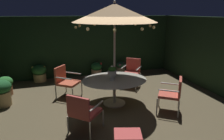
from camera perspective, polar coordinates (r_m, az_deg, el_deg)
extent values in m
cube|color=brown|center=(5.94, 0.59, -10.08)|extent=(7.52, 6.82, 0.02)
cube|color=black|center=(8.60, -6.01, 6.74)|extent=(7.52, 0.30, 2.45)
cube|color=#1D311B|center=(7.42, 28.30, 3.39)|extent=(0.30, 6.82, 2.45)
cylinder|color=#B8B1A5|center=(6.07, 0.66, -9.23)|extent=(0.65, 0.65, 0.03)
cylinder|color=#B8B1A5|center=(5.93, 0.67, -6.18)|extent=(0.09, 0.09, 0.73)
ellipsoid|color=#B3B09F|center=(5.79, 0.68, -2.71)|extent=(1.88, 1.56, 0.03)
cylinder|color=#BBB0AA|center=(5.65, 0.70, 2.22)|extent=(0.06, 0.06, 2.51)
cone|color=tan|center=(5.48, 0.74, 15.81)|extent=(2.24, 2.24, 0.47)
sphere|color=#BBB0AA|center=(5.49, 0.76, 18.68)|extent=(0.07, 0.07, 0.07)
sphere|color=#F9DB8C|center=(5.85, 10.70, 12.12)|extent=(0.08, 0.08, 0.08)
sphere|color=#F9DB8C|center=(6.33, 6.58, 12.58)|extent=(0.08, 0.08, 0.08)
sphere|color=#F9DB8C|center=(6.52, 0.56, 12.78)|extent=(0.08, 0.08, 0.08)
sphere|color=#F9DB8C|center=(6.35, -4.89, 12.63)|extent=(0.08, 0.08, 0.08)
sphere|color=#F9DB8C|center=(5.87, -9.12, 12.21)|extent=(0.08, 0.08, 0.08)
sphere|color=#F9DB8C|center=(5.29, -10.19, 11.75)|extent=(0.08, 0.08, 0.08)
sphere|color=#F9DB8C|center=(4.71, -6.84, 11.38)|extent=(0.08, 0.08, 0.08)
sphere|color=#F9DB8C|center=(4.47, 0.75, 11.24)|extent=(0.08, 0.08, 0.08)
sphere|color=#F9DB8C|center=(4.73, 8.47, 11.33)|extent=(0.08, 0.08, 0.08)
sphere|color=#F9DB8C|center=(5.31, 11.67, 11.69)|extent=(0.08, 0.08, 0.08)
cylinder|color=silver|center=(5.68, 0.01, -2.21)|extent=(0.11, 0.11, 0.14)
cylinder|color=beige|center=(5.63, 0.01, -0.87)|extent=(0.24, 0.24, 0.14)
ellipsoid|color=#26561C|center=(5.60, 0.01, 0.30)|extent=(0.22, 0.22, 0.13)
sphere|color=silver|center=(5.59, 0.01, 0.79)|extent=(0.08, 0.08, 0.08)
cylinder|color=#BBB6AB|center=(6.99, 6.70, -3.93)|extent=(0.04, 0.04, 0.46)
cylinder|color=#BBB6AB|center=(7.15, 2.48, -3.36)|extent=(0.04, 0.04, 0.46)
cylinder|color=#BBB6AB|center=(7.50, 7.95, -2.56)|extent=(0.04, 0.04, 0.46)
cylinder|color=#BBB6AB|center=(7.65, 3.98, -2.06)|extent=(0.04, 0.04, 0.46)
cube|color=#C24A3F|center=(7.24, 5.33, -0.97)|extent=(0.77, 0.77, 0.07)
cube|color=#C24A3F|center=(7.41, 6.03, 1.55)|extent=(0.44, 0.39, 0.46)
cylinder|color=#BBB6AB|center=(7.10, 7.48, 0.42)|extent=(0.38, 0.43, 0.04)
cylinder|color=#BBB6AB|center=(7.26, 3.32, 0.89)|extent=(0.38, 0.43, 0.04)
cylinder|color=#B2B1A4|center=(6.70, -8.49, -5.10)|extent=(0.04, 0.04, 0.41)
cylinder|color=#B2B1A4|center=(6.24, -11.02, -6.86)|extent=(0.04, 0.04, 0.41)
cylinder|color=#B2B1A4|center=(7.00, -12.84, -4.41)|extent=(0.04, 0.04, 0.41)
cylinder|color=#B2B1A4|center=(6.56, -15.55, -6.02)|extent=(0.04, 0.04, 0.41)
cube|color=#BB5238|center=(6.53, -12.10, -3.59)|extent=(0.81, 0.80, 0.07)
cube|color=#BB5238|center=(6.60, -14.37, -1.02)|extent=(0.38, 0.47, 0.48)
cylinder|color=#B2B1A4|center=(6.69, -10.93, -0.84)|extent=(0.48, 0.38, 0.04)
cylinder|color=#B2B1A4|center=(6.23, -13.63, -2.28)|extent=(0.48, 0.38, 0.04)
cylinder|color=#B8B3A4|center=(5.15, -8.28, -11.98)|extent=(0.04, 0.04, 0.41)
cylinder|color=#B8B3A4|center=(4.88, -2.50, -13.47)|extent=(0.04, 0.04, 0.41)
cylinder|color=#B8B3A4|center=(4.74, -12.30, -14.85)|extent=(0.04, 0.04, 0.41)
cylinder|color=#B8B3A4|center=(4.45, -6.18, -16.75)|extent=(0.04, 0.04, 0.41)
cube|color=#B34841|center=(4.68, -7.42, -11.68)|extent=(0.80, 0.80, 0.07)
cube|color=#B34841|center=(4.36, -9.56, -10.17)|extent=(0.44, 0.42, 0.45)
cylinder|color=#B8B3A4|center=(4.73, -10.47, -8.59)|extent=(0.40, 0.43, 0.04)
cylinder|color=#B8B3A4|center=(4.45, -4.37, -10.05)|extent=(0.40, 0.43, 0.04)
cylinder|color=#B7B2A8|center=(5.51, 12.53, -9.97)|extent=(0.04, 0.04, 0.45)
cylinder|color=#B7B2A8|center=(6.00, 13.11, -7.76)|extent=(0.04, 0.04, 0.45)
cylinder|color=#B7B2A8|center=(5.50, 18.21, -10.50)|extent=(0.04, 0.04, 0.45)
cylinder|color=#B7B2A8|center=(5.99, 18.30, -8.24)|extent=(0.04, 0.04, 0.45)
cube|color=#BA4E3E|center=(5.64, 15.74, -6.68)|extent=(0.74, 0.74, 0.07)
cube|color=#BA4E3E|center=(5.55, 18.60, -4.51)|extent=(0.35, 0.46, 0.44)
cylinder|color=#B7B2A8|center=(5.31, 15.74, -5.66)|extent=(0.44, 0.33, 0.04)
cylinder|color=#B7B2A8|center=(5.82, 16.05, -3.75)|extent=(0.44, 0.33, 0.04)
cylinder|color=#B7B1AC|center=(4.35, 0.76, -18.48)|extent=(0.03, 0.03, 0.28)
cylinder|color=#B7B1AC|center=(4.39, 7.58, -18.30)|extent=(0.03, 0.03, 0.28)
cube|color=#C44946|center=(4.11, 4.45, -17.80)|extent=(0.62, 0.54, 0.08)
cylinder|color=#7D6C56|center=(8.76, 2.43, -0.18)|extent=(0.39, 0.39, 0.31)
ellipsoid|color=#1E432C|center=(8.69, 2.45, 1.46)|extent=(0.38, 0.38, 0.26)
sphere|color=#A72F8D|center=(8.72, 3.21, 1.87)|extent=(0.10, 0.10, 0.10)
sphere|color=#B03581|center=(8.74, 1.94, 1.93)|extent=(0.09, 0.09, 0.09)
sphere|color=#C03882|center=(8.54, 2.30, 1.45)|extent=(0.08, 0.08, 0.08)
cylinder|color=#A76E4B|center=(7.44, -27.69, -5.08)|extent=(0.41, 0.41, 0.31)
ellipsoid|color=#2A732E|center=(7.35, -27.98, -2.97)|extent=(0.48, 0.48, 0.34)
sphere|color=#A6467E|center=(7.35, -27.04, -2.46)|extent=(0.06, 0.06, 0.06)
sphere|color=#BE2888|center=(7.46, -27.91, -2.12)|extent=(0.09, 0.09, 0.09)
sphere|color=#A9468A|center=(7.40, -28.94, -2.96)|extent=(0.10, 0.10, 0.10)
sphere|color=#B23974|center=(7.21, -28.02, -2.62)|extent=(0.07, 0.07, 0.07)
cylinder|color=tan|center=(8.53, -4.39, -0.75)|extent=(0.43, 0.43, 0.29)
ellipsoid|color=#1F5829|center=(8.46, -4.42, 1.01)|extent=(0.47, 0.47, 0.33)
sphere|color=red|center=(8.44, -3.14, 1.80)|extent=(0.09, 0.09, 0.09)
sphere|color=#C33540|center=(8.53, -4.29, 1.92)|extent=(0.09, 0.09, 0.09)
sphere|color=red|center=(8.49, -5.29, 1.61)|extent=(0.08, 0.08, 0.08)
sphere|color=red|center=(8.36, -5.32, 0.94)|extent=(0.09, 0.09, 0.09)
sphere|color=#D12443|center=(8.33, -4.02, 1.38)|extent=(0.07, 0.07, 0.07)
cylinder|color=tan|center=(8.22, -14.12, -1.63)|extent=(0.35, 0.35, 0.35)
ellipsoid|color=#2A5E30|center=(8.14, -14.25, 0.19)|extent=(0.35, 0.35, 0.24)
sphere|color=#BA4573|center=(8.11, -13.54, 0.55)|extent=(0.10, 0.10, 0.10)
sphere|color=#A72F84|center=(8.23, -13.92, 0.69)|extent=(0.09, 0.09, 0.09)
sphere|color=#AC3A78|center=(8.18, -14.91, 0.75)|extent=(0.11, 0.11, 0.11)
sphere|color=#BE318C|center=(8.02, -14.81, 0.51)|extent=(0.08, 0.08, 0.08)
sphere|color=#A93C8C|center=(8.05, -13.94, 0.67)|extent=(0.09, 0.09, 0.09)
cylinder|color=tan|center=(6.65, -28.40, -7.11)|extent=(0.46, 0.46, 0.42)
ellipsoid|color=#1D5327|center=(6.53, -28.82, -4.18)|extent=(0.55, 0.55, 0.39)
sphere|color=silver|center=(6.51, -27.62, -3.90)|extent=(0.08, 0.08, 0.08)
sphere|color=silver|center=(6.64, -28.49, -3.07)|extent=(0.07, 0.07, 0.07)
sphere|color=silver|center=(6.32, -28.52, -4.17)|extent=(0.09, 0.09, 0.09)
cylinder|color=tan|center=(8.38, -19.65, -1.97)|extent=(0.48, 0.48, 0.30)
ellipsoid|color=#225825|center=(8.29, -19.85, 0.01)|extent=(0.56, 0.56, 0.39)
sphere|color=yellow|center=(8.23, -18.59, 0.77)|extent=(0.09, 0.09, 0.09)
sphere|color=#F3C64A|center=(8.49, -19.74, 0.50)|extent=(0.08, 0.08, 0.08)
sphere|color=#E5D359|center=(8.31, -21.42, 0.64)|extent=(0.10, 0.10, 0.10)
sphere|color=#F5D45B|center=(8.14, -19.94, 0.29)|extent=(0.09, 0.09, 0.09)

